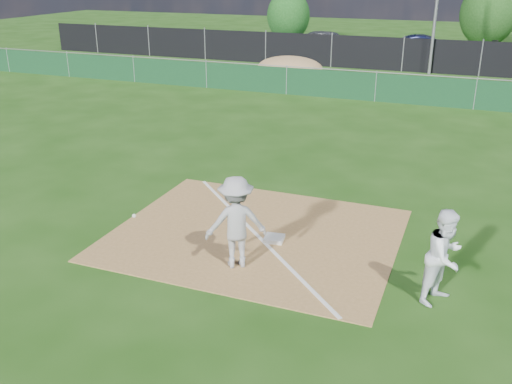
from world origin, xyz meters
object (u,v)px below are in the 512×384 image
at_px(car_left, 328,42).
at_px(tree_left, 288,16).
at_px(first_base, 274,239).
at_px(play_at_first, 236,222).
at_px(tree_mid, 489,14).
at_px(runner, 445,257).
at_px(car_mid, 426,47).

xyz_separation_m(car_left, tree_left, (-4.36, 4.85, 1.16)).
distance_m(first_base, car_left, 27.57).
height_order(play_at_first, car_left, play_at_first).
distance_m(first_base, play_at_first, 1.56).
distance_m(first_base, tree_mid, 34.00).
distance_m(play_at_first, car_left, 28.73).
bearing_deg(runner, play_at_first, 119.48).
bearing_deg(car_mid, tree_mid, -38.17).
xyz_separation_m(first_base, car_left, (-5.92, 26.92, 0.72)).
height_order(first_base, play_at_first, play_at_first).
distance_m(car_left, tree_mid, 11.79).
xyz_separation_m(first_base, tree_mid, (3.57, 33.73, 2.27)).
bearing_deg(tree_mid, play_at_first, -96.34).
bearing_deg(play_at_first, runner, 2.48).
xyz_separation_m(runner, tree_mid, (0.10, 34.83, 1.48)).
distance_m(tree_left, tree_mid, 13.99).
relative_size(play_at_first, car_left, 0.61).
relative_size(tree_left, tree_mid, 0.83).
relative_size(first_base, car_mid, 0.10).
bearing_deg(play_at_first, tree_mid, 83.66).
height_order(first_base, car_mid, car_mid).
bearing_deg(runner, first_base, 99.43).
xyz_separation_m(runner, car_mid, (-3.27, 28.52, -0.15)).
bearing_deg(tree_mid, car_mid, -118.10).
relative_size(first_base, tree_left, 0.11).
bearing_deg(car_left, tree_left, 53.77).
bearing_deg(car_left, play_at_first, -156.95).
relative_size(runner, tree_mid, 0.38).
distance_m(car_left, tree_left, 6.62).
height_order(car_left, tree_left, tree_left).
bearing_deg(tree_left, tree_mid, 8.08).
distance_m(runner, car_left, 29.54).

